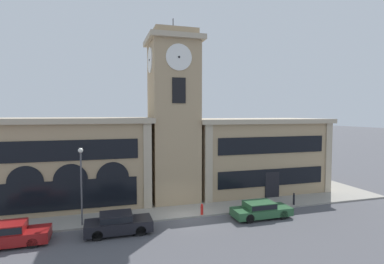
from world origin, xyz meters
TOP-DOWN VIEW (x-y plane):
  - ground_plane at (0.00, 0.00)m, footprint 300.00×300.00m
  - sidewalk_kerb at (0.00, 6.37)m, footprint 40.36×12.74m
  - clock_tower at (-0.00, 5.23)m, footprint 4.93×4.93m
  - town_hall_left_wing at (-8.89, 6.89)m, footprint 13.64×8.32m
  - town_hall_right_wing at (9.30, 6.90)m, footprint 14.47×8.32m
  - parked_car_near at (-12.16, -1.42)m, footprint 4.69×1.85m
  - parked_car_mid at (-5.49, -1.42)m, footprint 4.52×1.90m
  - parked_car_far at (5.53, -1.42)m, footprint 4.71×1.87m
  - street_lamp at (-7.93, 0.57)m, footprint 0.36×0.36m
  - bollard at (9.85, 0.36)m, footprint 0.18×0.18m
  - fire_hydrant at (1.16, 0.22)m, footprint 0.22×0.22m

SIDE VIEW (x-z plane):
  - ground_plane at x=0.00m, z-range 0.00..0.00m
  - sidewalk_kerb at x=0.00m, z-range 0.00..0.15m
  - fire_hydrant at x=1.16m, z-range 0.13..1.00m
  - bollard at x=9.85m, z-range 0.14..1.20m
  - parked_car_far at x=5.53m, z-range 0.04..1.34m
  - parked_car_near at x=-12.16m, z-range 0.03..1.47m
  - parked_car_mid at x=-5.49m, z-range 0.04..1.47m
  - street_lamp at x=-7.93m, z-range 1.04..6.69m
  - town_hall_right_wing at x=9.30m, z-range 0.03..7.76m
  - town_hall_left_wing at x=-8.89m, z-range 0.03..7.91m
  - clock_tower at x=0.00m, z-range -0.55..16.46m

